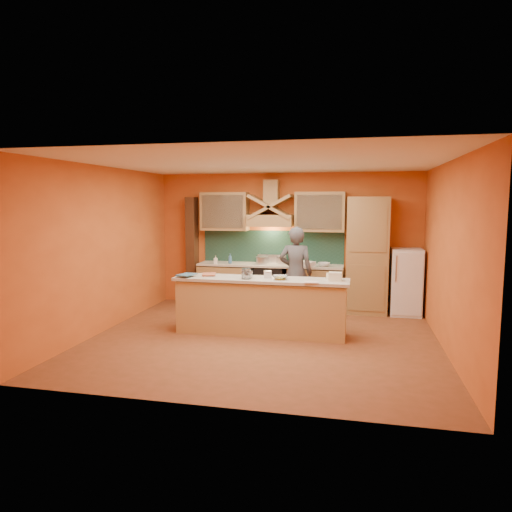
% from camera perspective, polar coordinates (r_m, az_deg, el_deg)
% --- Properties ---
extents(floor, '(5.50, 5.00, 0.01)m').
position_cam_1_polar(floor, '(7.47, 0.87, -10.36)').
color(floor, brown).
rests_on(floor, ground).
extents(ceiling, '(5.50, 5.00, 0.01)m').
position_cam_1_polar(ceiling, '(7.16, 0.91, 11.58)').
color(ceiling, white).
rests_on(ceiling, wall_back).
extents(wall_back, '(5.50, 0.02, 2.80)m').
position_cam_1_polar(wall_back, '(9.63, 3.85, 2.00)').
color(wall_back, orange).
rests_on(wall_back, floor).
extents(wall_front, '(5.50, 0.02, 2.80)m').
position_cam_1_polar(wall_front, '(4.78, -5.10, -2.89)').
color(wall_front, orange).
rests_on(wall_front, floor).
extents(wall_left, '(0.02, 5.00, 2.80)m').
position_cam_1_polar(wall_left, '(8.18, -18.35, 0.82)').
color(wall_left, orange).
rests_on(wall_left, floor).
extents(wall_right, '(0.02, 5.00, 2.80)m').
position_cam_1_polar(wall_right, '(7.16, 22.99, -0.18)').
color(wall_right, orange).
rests_on(wall_right, floor).
extents(base_cabinet_left, '(1.10, 0.60, 0.86)m').
position_cam_1_polar(base_cabinet_left, '(9.73, -3.77, -3.71)').
color(base_cabinet_left, '#A67F4B').
rests_on(base_cabinet_left, floor).
extents(base_cabinet_right, '(1.10, 0.60, 0.86)m').
position_cam_1_polar(base_cabinet_right, '(9.39, 7.47, -4.14)').
color(base_cabinet_right, '#A67F4B').
rests_on(base_cabinet_right, floor).
extents(counter_top, '(3.00, 0.62, 0.04)m').
position_cam_1_polar(counter_top, '(9.44, 1.76, -1.14)').
color(counter_top, beige).
rests_on(counter_top, base_cabinet_left).
extents(stove, '(0.60, 0.58, 0.90)m').
position_cam_1_polar(stove, '(9.51, 1.75, -3.82)').
color(stove, black).
rests_on(stove, floor).
extents(backsplash, '(3.00, 0.03, 0.70)m').
position_cam_1_polar(backsplash, '(9.68, 2.07, 1.14)').
color(backsplash, '#18352C').
rests_on(backsplash, wall_back).
extents(range_hood, '(0.92, 0.50, 0.24)m').
position_cam_1_polar(range_hood, '(9.41, 1.83, 4.46)').
color(range_hood, '#A67F4B').
rests_on(range_hood, wall_back).
extents(hood_chimney, '(0.30, 0.30, 0.50)m').
position_cam_1_polar(hood_chimney, '(9.50, 1.96, 7.98)').
color(hood_chimney, '#A67F4B').
rests_on(hood_chimney, wall_back).
extents(upper_cabinet_left, '(1.00, 0.35, 0.80)m').
position_cam_1_polar(upper_cabinet_left, '(9.71, -3.92, 5.58)').
color(upper_cabinet_left, '#A67F4B').
rests_on(upper_cabinet_left, wall_back).
extents(upper_cabinet_right, '(1.00, 0.35, 0.80)m').
position_cam_1_polar(upper_cabinet_right, '(9.35, 7.99, 5.49)').
color(upper_cabinet_right, '#A67F4B').
rests_on(upper_cabinet_right, wall_back).
extents(pantry_column, '(0.80, 0.60, 2.30)m').
position_cam_1_polar(pantry_column, '(9.25, 13.71, 0.07)').
color(pantry_column, '#A67F4B').
rests_on(pantry_column, floor).
extents(fridge, '(0.58, 0.60, 1.30)m').
position_cam_1_polar(fridge, '(9.37, 18.22, -3.08)').
color(fridge, white).
rests_on(fridge, floor).
extents(trim_column_left, '(0.20, 0.30, 2.30)m').
position_cam_1_polar(trim_column_left, '(10.02, -7.96, 0.70)').
color(trim_column_left, '#472816').
rests_on(trim_column_left, floor).
extents(island_body, '(2.80, 0.55, 0.88)m').
position_cam_1_polar(island_body, '(7.65, 0.58, -6.52)').
color(island_body, tan).
rests_on(island_body, floor).
extents(island_top, '(2.90, 0.62, 0.05)m').
position_cam_1_polar(island_top, '(7.56, 0.59, -2.97)').
color(island_top, beige).
rests_on(island_top, island_body).
extents(person, '(0.64, 0.42, 1.74)m').
position_cam_1_polar(person, '(8.64, 4.98, -2.09)').
color(person, '#4C4C51').
rests_on(person, floor).
extents(pot_large, '(0.30, 0.30, 0.15)m').
position_cam_1_polar(pot_large, '(9.43, 0.73, -0.67)').
color(pot_large, silver).
rests_on(pot_large, stove).
extents(pot_small, '(0.24, 0.24, 0.15)m').
position_cam_1_polar(pot_small, '(9.53, 3.20, -0.63)').
color(pot_small, silver).
rests_on(pot_small, stove).
extents(soap_bottle_a, '(0.09, 0.09, 0.17)m').
position_cam_1_polar(soap_bottle_a, '(9.52, -5.07, -0.45)').
color(soap_bottle_a, white).
rests_on(soap_bottle_a, counter_top).
extents(soap_bottle_b, '(0.11, 0.11, 0.21)m').
position_cam_1_polar(soap_bottle_b, '(9.53, -3.26, -0.32)').
color(soap_bottle_b, '#366594').
rests_on(soap_bottle_b, counter_top).
extents(bowl_back, '(0.31, 0.31, 0.08)m').
position_cam_1_polar(bowl_back, '(9.20, 8.48, -1.05)').
color(bowl_back, silver).
rests_on(bowl_back, counter_top).
extents(dish_rack, '(0.36, 0.33, 0.10)m').
position_cam_1_polar(dish_rack, '(9.13, 6.39, -1.00)').
color(dish_rack, silver).
rests_on(dish_rack, counter_top).
extents(book_lower, '(0.31, 0.36, 0.03)m').
position_cam_1_polar(book_lower, '(7.89, -6.72, -2.32)').
color(book_lower, '#B75F41').
rests_on(book_lower, island_top).
extents(book_upper, '(0.31, 0.37, 0.02)m').
position_cam_1_polar(book_upper, '(7.84, -9.37, -2.28)').
color(book_upper, '#3A6480').
rests_on(book_upper, island_top).
extents(jar_large, '(0.16, 0.16, 0.17)m').
position_cam_1_polar(jar_large, '(7.47, -1.23, -2.24)').
color(jar_large, silver).
rests_on(jar_large, island_top).
extents(jar_small, '(0.17, 0.17, 0.13)m').
position_cam_1_polar(jar_small, '(7.55, -0.95, -2.30)').
color(jar_small, white).
rests_on(jar_small, island_top).
extents(kitchen_scale, '(0.14, 0.14, 0.10)m').
position_cam_1_polar(kitchen_scale, '(7.57, 1.48, -2.37)').
color(kitchen_scale, silver).
rests_on(kitchen_scale, island_top).
extents(mixing_bowl, '(0.29, 0.29, 0.06)m').
position_cam_1_polar(mixing_bowl, '(7.44, 3.04, -2.70)').
color(mixing_bowl, silver).
rests_on(mixing_bowl, island_top).
extents(cloth, '(0.24, 0.19, 0.02)m').
position_cam_1_polar(cloth, '(7.19, 6.94, -3.27)').
color(cloth, beige).
rests_on(cloth, island_top).
extents(grocery_bag_a, '(0.21, 0.17, 0.13)m').
position_cam_1_polar(grocery_bag_a, '(7.42, 9.88, -2.54)').
color(grocery_bag_a, beige).
rests_on(grocery_bag_a, island_top).
extents(grocery_bag_b, '(0.22, 0.21, 0.11)m').
position_cam_1_polar(grocery_bag_b, '(7.51, 9.63, -2.53)').
color(grocery_bag_b, '#EDE6C3').
rests_on(grocery_bag_b, island_top).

